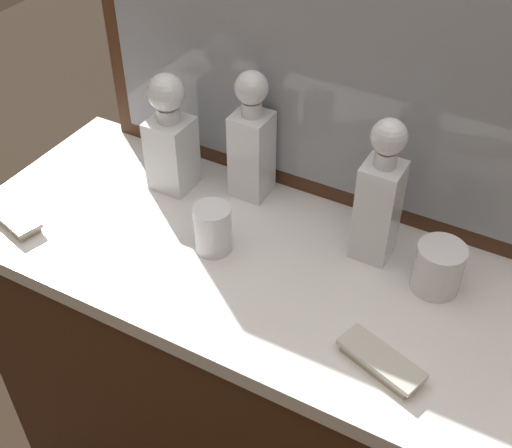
{
  "coord_description": "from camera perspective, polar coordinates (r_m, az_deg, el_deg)",
  "views": [
    {
      "loc": [
        0.44,
        -0.81,
        1.73
      ],
      "look_at": [
        0.0,
        0.0,
        0.94
      ],
      "focal_mm": 46.28,
      "sensor_mm": 36.0,
      "label": 1
    }
  ],
  "objects": [
    {
      "name": "crystal_tumbler_rear",
      "position": [
        1.26,
        -3.76,
        -0.54
      ],
      "size": [
        0.07,
        0.07,
        0.1
      ],
      "color": "white",
      "rests_on": "dresser"
    },
    {
      "name": "crystal_decanter_right",
      "position": [
        1.35,
        -0.37,
        6.69
      ],
      "size": [
        0.07,
        0.07,
        0.28
      ],
      "color": "white",
      "rests_on": "dresser"
    },
    {
      "name": "dresser_mirror",
      "position": [
        1.28,
        5.23,
        12.98
      ],
      "size": [
        0.99,
        0.03,
        0.56
      ],
      "color": "#472816",
      "rests_on": "dresser"
    },
    {
      "name": "silver_brush_center",
      "position": [
        1.1,
        10.73,
        -11.56
      ],
      "size": [
        0.16,
        0.1,
        0.02
      ],
      "color": "#B7A88C",
      "rests_on": "dresser"
    },
    {
      "name": "silver_brush_right",
      "position": [
        1.42,
        -20.22,
        0.51
      ],
      "size": [
        0.15,
        0.09,
        0.02
      ],
      "color": "#B7A88C",
      "rests_on": "dresser"
    },
    {
      "name": "crystal_decanter_rear",
      "position": [
        1.22,
        10.56,
        1.72
      ],
      "size": [
        0.07,
        0.07,
        0.3
      ],
      "color": "white",
      "rests_on": "dresser"
    },
    {
      "name": "crystal_decanter_far_right",
      "position": [
        1.39,
        -7.35,
        6.92
      ],
      "size": [
        0.09,
        0.09,
        0.26
      ],
      "color": "white",
      "rests_on": "dresser"
    },
    {
      "name": "dresser",
      "position": [
        1.59,
        0.0,
        -14.04
      ],
      "size": [
        1.19,
        0.51,
        0.86
      ],
      "color": "#472816",
      "rests_on": "ground_plane"
    },
    {
      "name": "crystal_tumbler_center",
      "position": [
        1.22,
        15.44,
        -3.81
      ],
      "size": [
        0.09,
        0.09,
        0.09
      ],
      "color": "white",
      "rests_on": "dresser"
    }
  ]
}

